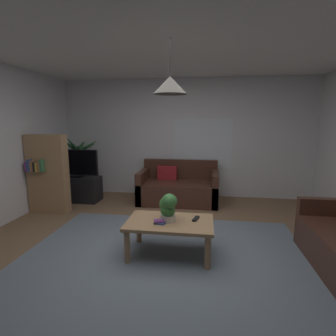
% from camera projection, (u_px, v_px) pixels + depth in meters
% --- Properties ---
extents(floor, '(5.37, 5.60, 0.02)m').
position_uv_depth(floor, '(164.00, 258.00, 3.20)').
color(floor, brown).
rests_on(floor, ground).
extents(rug, '(3.49, 3.08, 0.01)m').
position_uv_depth(rug, '(162.00, 266.00, 3.00)').
color(rug, slate).
rests_on(rug, ground).
extents(wall_back, '(5.49, 0.06, 2.52)m').
position_uv_depth(wall_back, '(185.00, 138.00, 5.73)').
color(wall_back, silver).
rests_on(wall_back, ground).
extents(ceiling, '(5.37, 5.60, 0.02)m').
position_uv_depth(ceiling, '(164.00, 34.00, 2.76)').
color(ceiling, white).
extents(window_pane, '(1.24, 0.01, 1.06)m').
position_uv_depth(window_pane, '(203.00, 144.00, 5.67)').
color(window_pane, white).
extents(couch_under_window, '(1.57, 0.90, 0.82)m').
position_uv_depth(couch_under_window, '(178.00, 189.00, 5.39)').
color(couch_under_window, '#47281E').
rests_on(couch_under_window, ground).
extents(coffee_table, '(1.04, 0.66, 0.43)m').
position_uv_depth(coffee_table, '(170.00, 226.00, 3.22)').
color(coffee_table, '#A87F56').
rests_on(coffee_table, ground).
extents(book_on_table_0, '(0.14, 0.11, 0.02)m').
position_uv_depth(book_on_table_0, '(160.00, 223.00, 3.12)').
color(book_on_table_0, '#2D4C8C').
rests_on(book_on_table_0, coffee_table).
extents(book_on_table_1, '(0.14, 0.12, 0.02)m').
position_uv_depth(book_on_table_1, '(159.00, 221.00, 3.13)').
color(book_on_table_1, '#72387F').
rests_on(book_on_table_1, coffee_table).
extents(remote_on_table_0, '(0.09, 0.17, 0.02)m').
position_uv_depth(remote_on_table_0, '(196.00, 219.00, 3.25)').
color(remote_on_table_0, black).
rests_on(remote_on_table_0, coffee_table).
extents(potted_plant_on_table, '(0.22, 0.23, 0.35)m').
position_uv_depth(potted_plant_on_table, '(168.00, 206.00, 3.17)').
color(potted_plant_on_table, beige).
rests_on(potted_plant_on_table, coffee_table).
extents(tv_stand, '(0.90, 0.44, 0.50)m').
position_uv_depth(tv_stand, '(78.00, 189.00, 5.45)').
color(tv_stand, black).
rests_on(tv_stand, ground).
extents(tv, '(0.92, 0.16, 0.57)m').
position_uv_depth(tv, '(76.00, 163.00, 5.34)').
color(tv, black).
rests_on(tv, tv_stand).
extents(potted_palm_corner, '(0.90, 0.94, 1.35)m').
position_uv_depth(potted_palm_corner, '(80.00, 166.00, 5.85)').
color(potted_palm_corner, '#B77051').
rests_on(potted_palm_corner, ground).
extents(bookshelf_corner, '(0.70, 0.31, 1.40)m').
position_uv_depth(bookshelf_corner, '(48.00, 174.00, 4.70)').
color(bookshelf_corner, '#A87F56').
rests_on(bookshelf_corner, ground).
extents(pendant_lamp, '(0.38, 0.38, 0.59)m').
position_uv_depth(pendant_lamp, '(170.00, 85.00, 2.93)').
color(pendant_lamp, black).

